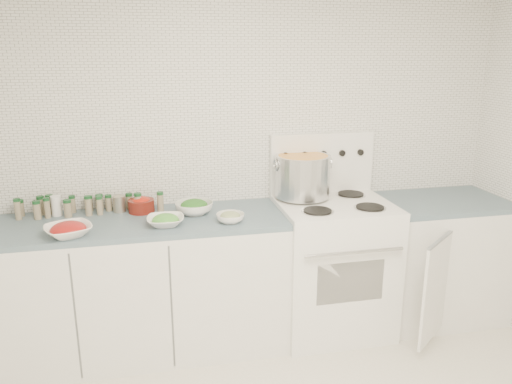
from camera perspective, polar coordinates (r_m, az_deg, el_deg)
The scene contains 13 objects.
room_walls at distance 2.03m, azimuth 9.00°, elevation 5.33°, with size 3.54×3.04×2.52m.
counter_left at distance 3.38m, azimuth -12.91°, elevation -10.39°, with size 1.85×0.62×0.90m.
stove at distance 3.57m, azimuth 8.66°, elevation -7.91°, with size 0.76×0.70×1.36m.
counter_right at distance 3.94m, azimuth 19.97°, elevation -7.13°, with size 0.89×0.88×0.90m.
stock_pot at distance 3.45m, azimuth 5.34°, elevation 2.01°, with size 0.40×0.38×0.29m.
bowl_tomato at distance 3.05m, azimuth -20.66°, elevation -4.07°, with size 0.33×0.33×0.09m.
bowl_snowpea at distance 3.08m, azimuth -10.30°, elevation -3.21°, with size 0.24×0.24×0.08m.
bowl_broccoli at distance 3.27m, azimuth -7.08°, elevation -1.70°, with size 0.32×0.32×0.10m.
bowl_zucchini at distance 3.09m, azimuth -2.96°, elevation -2.89°, with size 0.18×0.18×0.07m.
bowl_pepper at distance 3.36m, azimuth -12.97°, elevation -1.40°, with size 0.17×0.17×0.11m.
salt_canister at distance 3.45m, azimuth -21.86°, elevation -1.47°, with size 0.07×0.07×0.13m, color white.
tin_can at distance 3.40m, azimuth -15.35°, elevation -1.31°, with size 0.08×0.08×0.11m, color #9E9585.
spice_cluster at distance 3.42m, azimuth -19.49°, elevation -1.41°, with size 0.93×0.15×0.14m.
Camera 1 is at (-0.73, -1.86, 1.92)m, focal length 35.00 mm.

